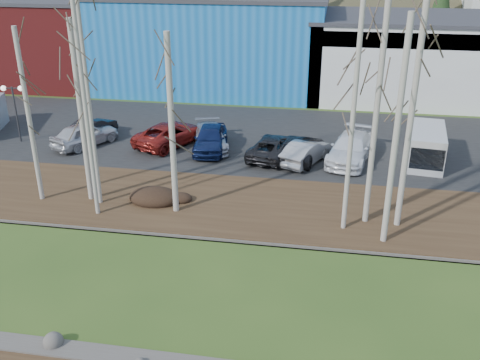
% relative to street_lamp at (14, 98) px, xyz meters
% --- Properties ---
extents(river, '(80.00, 8.00, 0.90)m').
position_rel_street_lamp_xyz_m(river, '(15.47, -14.14, -3.13)').
color(river, '#151D30').
rests_on(river, ground).
extents(far_bank_rocks, '(80.00, 0.80, 0.46)m').
position_rel_street_lamp_xyz_m(far_bank_rocks, '(15.47, -10.04, -3.13)').
color(far_bank_rocks, '#47423D').
rests_on(far_bank_rocks, ground).
extents(far_bank, '(80.00, 7.00, 0.15)m').
position_rel_street_lamp_xyz_m(far_bank, '(15.47, -6.84, -3.06)').
color(far_bank, '#382616').
rests_on(far_bank, ground).
extents(parking_lot, '(80.00, 14.00, 0.14)m').
position_rel_street_lamp_xyz_m(parking_lot, '(15.47, 3.66, -3.06)').
color(parking_lot, black).
rests_on(parking_lot, ground).
extents(building_brick, '(16.32, 12.24, 7.80)m').
position_rel_street_lamp_xyz_m(building_brick, '(-8.53, 17.66, 0.77)').
color(building_brick, maroon).
rests_on(building_brick, ground).
extents(building_blue, '(20.40, 12.24, 8.30)m').
position_rel_street_lamp_xyz_m(building_blue, '(9.47, 17.66, 1.03)').
color(building_blue, '#125FAA').
rests_on(building_blue, ground).
extents(building_white, '(18.36, 12.24, 6.80)m').
position_rel_street_lamp_xyz_m(building_white, '(27.47, 17.64, 0.28)').
color(building_white, silver).
rests_on(building_white, ground).
extents(dirt_mound, '(2.64, 1.86, 0.52)m').
position_rel_street_lamp_xyz_m(dirt_mound, '(11.71, -7.25, -2.72)').
color(dirt_mound, black).
rests_on(dirt_mound, far_bank).
extents(birch_0, '(0.23, 0.23, 8.73)m').
position_rel_street_lamp_xyz_m(birch_0, '(5.84, -7.94, 1.38)').
color(birch_0, '#B9B2A8').
rests_on(birch_0, far_bank).
extents(birch_1, '(0.20, 0.20, 11.36)m').
position_rel_street_lamp_xyz_m(birch_1, '(9.02, -7.86, 2.70)').
color(birch_1, '#B9B2A8').
rests_on(birch_1, far_bank).
extents(birch_2, '(0.28, 0.28, 9.10)m').
position_rel_street_lamp_xyz_m(birch_2, '(8.37, -7.50, 1.57)').
color(birch_2, '#B9B2A8').
rests_on(birch_2, far_bank).
extents(birch_3, '(0.20, 0.20, 10.82)m').
position_rel_street_lamp_xyz_m(birch_3, '(9.38, -9.01, 2.43)').
color(birch_3, '#B9B2A8').
rests_on(birch_3, far_bank).
extents(birch_4, '(0.29, 0.29, 8.70)m').
position_rel_street_lamp_xyz_m(birch_4, '(13.10, -8.07, 1.37)').
color(birch_4, '#B9B2A8').
rests_on(birch_4, far_bank).
extents(birch_5, '(0.22, 0.22, 10.23)m').
position_rel_street_lamp_xyz_m(birch_5, '(21.29, -8.46, 2.14)').
color(birch_5, '#B9B2A8').
rests_on(birch_5, far_bank).
extents(birch_6, '(0.27, 0.27, 9.85)m').
position_rel_street_lamp_xyz_m(birch_6, '(23.05, -9.36, 1.94)').
color(birch_6, '#B9B2A8').
rests_on(birch_6, far_bank).
extents(birch_7, '(0.26, 0.26, 10.45)m').
position_rel_street_lamp_xyz_m(birch_7, '(22.32, -7.59, 2.24)').
color(birch_7, '#B9B2A8').
rests_on(birch_7, far_bank).
extents(birch_8, '(0.27, 0.27, 11.94)m').
position_rel_street_lamp_xyz_m(birch_8, '(23.79, -7.72, 2.99)').
color(birch_8, '#B9B2A8').
rests_on(birch_8, far_bank).
extents(street_lamp, '(1.44, 0.50, 3.80)m').
position_rel_street_lamp_xyz_m(street_lamp, '(0.00, 0.00, 0.00)').
color(street_lamp, '#262628').
rests_on(street_lamp, parking_lot).
extents(car_0, '(3.74, 4.90, 1.55)m').
position_rel_street_lamp_xyz_m(car_0, '(4.65, -0.01, -2.21)').
color(car_0, silver).
rests_on(car_0, parking_lot).
extents(car_1, '(2.23, 4.36, 1.37)m').
position_rel_street_lamp_xyz_m(car_1, '(4.51, 1.41, -2.31)').
color(car_1, black).
rests_on(car_1, parking_lot).
extents(car_2, '(4.49, 5.87, 1.48)m').
position_rel_street_lamp_xyz_m(car_2, '(10.09, 1.11, -2.25)').
color(car_2, maroon).
rests_on(car_2, parking_lot).
extents(car_3, '(3.35, 5.16, 1.39)m').
position_rel_street_lamp_xyz_m(car_3, '(12.84, 1.01, -2.30)').
color(car_3, '#A7A9AF').
rests_on(car_3, parking_lot).
extents(car_4, '(2.35, 4.88, 1.61)m').
position_rel_street_lamp_xyz_m(car_4, '(12.94, 0.50, -2.19)').
color(car_4, '#142250').
rests_on(car_4, parking_lot).
extents(car_5, '(3.05, 4.45, 1.39)m').
position_rel_street_lamp_xyz_m(car_5, '(19.06, -0.61, -2.30)').
color(car_5, '#A6A5A8').
rests_on(car_5, parking_lot).
extents(car_6, '(3.15, 5.19, 1.35)m').
position_rel_street_lamp_xyz_m(car_6, '(18.67, -0.01, -2.32)').
color(car_6, black).
rests_on(car_6, parking_lot).
extents(car_7, '(3.35, 5.83, 1.59)m').
position_rel_street_lamp_xyz_m(car_7, '(21.73, 0.22, -2.20)').
color(car_7, white).
rests_on(car_7, parking_lot).
extents(car_8, '(3.15, 5.19, 1.35)m').
position_rel_street_lamp_xyz_m(car_8, '(18.50, -0.01, -2.32)').
color(car_8, black).
rests_on(car_8, parking_lot).
extents(car_9, '(3.15, 5.19, 1.35)m').
position_rel_street_lamp_xyz_m(car_9, '(17.01, -0.01, -2.32)').
color(car_9, black).
rests_on(car_9, parking_lot).
extents(van_white, '(2.53, 4.92, 2.06)m').
position_rel_street_lamp_xyz_m(van_white, '(26.18, 0.58, -1.96)').
color(van_white, white).
rests_on(van_white, parking_lot).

